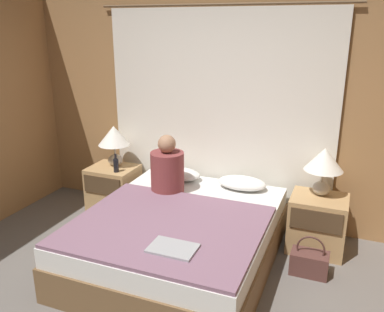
# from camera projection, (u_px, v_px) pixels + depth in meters

# --- Properties ---
(wall_back) EXTENTS (4.44, 0.06, 2.50)m
(wall_back) POSITION_uv_depth(u_px,v_px,m) (220.00, 105.00, 4.28)
(wall_back) COLOR #A37547
(wall_back) RESTS_ON ground_plane
(curtain_panel) EXTENTS (2.63, 0.02, 2.26)m
(curtain_panel) POSITION_uv_depth(u_px,v_px,m) (218.00, 118.00, 4.27)
(curtain_panel) COLOR white
(curtain_panel) RESTS_ON ground_plane
(bed) EXTENTS (1.60, 1.92, 0.48)m
(bed) POSITION_uv_depth(u_px,v_px,m) (180.00, 238.00, 3.65)
(bed) COLOR brown
(bed) RESTS_ON ground_plane
(nightstand_left) EXTENTS (0.51, 0.45, 0.54)m
(nightstand_left) POSITION_uv_depth(u_px,v_px,m) (114.00, 189.00, 4.64)
(nightstand_left) COLOR tan
(nightstand_left) RESTS_ON ground_plane
(nightstand_right) EXTENTS (0.51, 0.45, 0.54)m
(nightstand_right) POSITION_uv_depth(u_px,v_px,m) (317.00, 223.00, 3.84)
(nightstand_right) COLOR tan
(nightstand_right) RESTS_ON ground_plane
(lamp_left) EXTENTS (0.36, 0.36, 0.46)m
(lamp_left) POSITION_uv_depth(u_px,v_px,m) (114.00, 138.00, 4.52)
(lamp_left) COLOR #B2A899
(lamp_left) RESTS_ON nightstand_left
(lamp_right) EXTENTS (0.36, 0.36, 0.46)m
(lamp_right) POSITION_uv_depth(u_px,v_px,m) (324.00, 163.00, 3.73)
(lamp_right) COLOR #B2A899
(lamp_right) RESTS_ON nightstand_right
(pillow_left) EXTENTS (0.49, 0.30, 0.12)m
(pillow_left) POSITION_uv_depth(u_px,v_px,m) (178.00, 174.00, 4.36)
(pillow_left) COLOR white
(pillow_left) RESTS_ON bed
(pillow_right) EXTENTS (0.49, 0.30, 0.12)m
(pillow_right) POSITION_uv_depth(u_px,v_px,m) (242.00, 183.00, 4.11)
(pillow_right) COLOR white
(pillow_right) RESTS_ON bed
(blanket_on_bed) EXTENTS (1.54, 1.32, 0.03)m
(blanket_on_bed) POSITION_uv_depth(u_px,v_px,m) (167.00, 226.00, 3.33)
(blanket_on_bed) COLOR slate
(blanket_on_bed) RESTS_ON bed
(person_left_in_bed) EXTENTS (0.33, 0.33, 0.58)m
(person_left_in_bed) POSITION_uv_depth(u_px,v_px,m) (167.00, 169.00, 3.99)
(person_left_in_bed) COLOR brown
(person_left_in_bed) RESTS_ON bed
(beer_bottle_on_left_stand) EXTENTS (0.06, 0.06, 0.21)m
(beer_bottle_on_left_stand) POSITION_uv_depth(u_px,v_px,m) (116.00, 165.00, 4.39)
(beer_bottle_on_left_stand) COLOR black
(beer_bottle_on_left_stand) RESTS_ON nightstand_left
(laptop_on_bed) EXTENTS (0.35, 0.24, 0.02)m
(laptop_on_bed) POSITION_uv_depth(u_px,v_px,m) (173.00, 248.00, 2.95)
(laptop_on_bed) COLOR #9EA0A5
(laptop_on_bed) RESTS_ON blanket_on_bed
(handbag_on_floor) EXTENTS (0.32, 0.19, 0.36)m
(handbag_on_floor) POSITION_uv_depth(u_px,v_px,m) (309.00, 262.00, 3.51)
(handbag_on_floor) COLOR brown
(handbag_on_floor) RESTS_ON ground_plane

